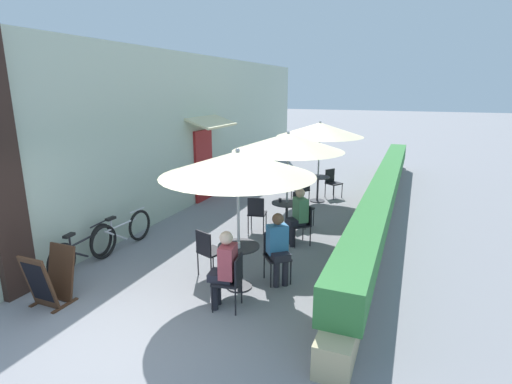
% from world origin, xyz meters
% --- Properties ---
extents(ground_plane, '(120.00, 120.00, 0.00)m').
position_xyz_m(ground_plane, '(0.00, 0.00, 0.00)').
color(ground_plane, gray).
extents(cafe_facade_wall, '(0.98, 15.08, 4.20)m').
position_xyz_m(cafe_facade_wall, '(-2.54, 7.40, 2.09)').
color(cafe_facade_wall, '#B2C1AD').
rests_on(cafe_facade_wall, ground_plane).
extents(planter_hedge, '(0.60, 14.08, 1.01)m').
position_xyz_m(planter_hedge, '(2.75, 7.44, 0.54)').
color(planter_hedge, tan).
rests_on(planter_hedge, ground_plane).
extents(patio_table_near, '(0.70, 0.70, 0.75)m').
position_xyz_m(patio_table_near, '(0.84, 2.15, 0.52)').
color(patio_table_near, '#28282D').
rests_on(patio_table_near, ground_plane).
extents(patio_umbrella_near, '(2.49, 2.49, 2.38)m').
position_xyz_m(patio_umbrella_near, '(0.84, 2.15, 2.13)').
color(patio_umbrella_near, '#B7B7BC').
rests_on(patio_umbrella_near, ground_plane).
extents(cafe_chair_near_left, '(0.46, 0.46, 0.87)m').
position_xyz_m(cafe_chair_near_left, '(1.03, 1.49, 0.52)').
color(cafe_chair_near_left, black).
rests_on(cafe_chair_near_left, ground_plane).
extents(seated_patron_near_left, '(0.45, 0.38, 1.25)m').
position_xyz_m(seated_patron_near_left, '(0.92, 1.47, 0.69)').
color(seated_patron_near_left, '#23232D').
rests_on(seated_patron_near_left, ground_plane).
extents(cafe_chair_near_right, '(0.56, 0.56, 0.87)m').
position_xyz_m(cafe_chair_near_right, '(1.33, 2.65, 0.52)').
color(cafe_chair_near_right, black).
rests_on(cafe_chair_near_right, ground_plane).
extents(seated_patron_near_right, '(0.50, 0.51, 1.25)m').
position_xyz_m(seated_patron_near_right, '(1.40, 2.56, 0.69)').
color(seated_patron_near_right, '#23232D').
rests_on(seated_patron_near_right, ground_plane).
extents(cafe_chair_near_back, '(0.52, 0.52, 0.87)m').
position_xyz_m(cafe_chair_near_back, '(0.17, 2.33, 0.52)').
color(cafe_chair_near_back, black).
rests_on(cafe_chair_near_back, ground_plane).
extents(coffee_cup_near, '(0.07, 0.07, 0.09)m').
position_xyz_m(coffee_cup_near, '(0.88, 2.06, 0.80)').
color(coffee_cup_near, white).
rests_on(coffee_cup_near, patio_table_near).
extents(patio_table_mid, '(0.70, 0.70, 0.75)m').
position_xyz_m(patio_table_mid, '(0.80, 4.91, 0.52)').
color(patio_table_mid, '#28282D').
rests_on(patio_table_mid, ground_plane).
extents(patio_umbrella_mid, '(2.49, 2.49, 2.38)m').
position_xyz_m(patio_umbrella_mid, '(0.80, 4.91, 2.13)').
color(patio_umbrella_mid, '#B7B7BC').
rests_on(patio_umbrella_mid, ground_plane).
extents(cafe_chair_mid_left, '(0.56, 0.56, 0.87)m').
position_xyz_m(cafe_chair_mid_left, '(1.31, 4.44, 0.52)').
color(cafe_chair_mid_left, black).
rests_on(cafe_chair_mid_left, ground_plane).
extents(seated_patron_mid_left, '(0.51, 0.50, 1.25)m').
position_xyz_m(seated_patron_mid_left, '(1.23, 4.37, 0.69)').
color(seated_patron_mid_left, '#23232D').
rests_on(seated_patron_mid_left, ground_plane).
extents(cafe_chair_mid_right, '(0.51, 0.51, 0.87)m').
position_xyz_m(cafe_chair_mid_right, '(0.96, 5.59, 0.52)').
color(cafe_chair_mid_right, black).
rests_on(cafe_chair_mid_right, ground_plane).
extents(cafe_chair_mid_back, '(0.47, 0.47, 0.87)m').
position_xyz_m(cafe_chair_mid_back, '(0.14, 4.70, 0.52)').
color(cafe_chair_mid_back, black).
rests_on(cafe_chair_mid_back, ground_plane).
extents(coffee_cup_mid, '(0.07, 0.07, 0.09)m').
position_xyz_m(coffee_cup_mid, '(0.65, 4.87, 0.80)').
color(coffee_cup_mid, '#232328').
rests_on(coffee_cup_mid, patio_table_mid).
extents(patio_table_far, '(0.70, 0.70, 0.75)m').
position_xyz_m(patio_table_far, '(0.82, 7.89, 0.52)').
color(patio_table_far, '#28282D').
rests_on(patio_table_far, ground_plane).
extents(patio_umbrella_far, '(2.49, 2.49, 2.38)m').
position_xyz_m(patio_umbrella_far, '(0.82, 7.89, 2.13)').
color(patio_umbrella_far, '#B7B7BC').
rests_on(patio_umbrella_far, ground_plane).
extents(cafe_chair_far_left, '(0.55, 0.55, 0.87)m').
position_xyz_m(cafe_chair_far_left, '(1.13, 8.51, 0.52)').
color(cafe_chair_far_left, black).
rests_on(cafe_chair_far_left, ground_plane).
extents(cafe_chair_far_right, '(0.55, 0.55, 0.87)m').
position_xyz_m(cafe_chair_far_right, '(0.52, 7.27, 0.52)').
color(cafe_chair_far_right, black).
rests_on(cafe_chair_far_right, ground_plane).
extents(bicycle_leaning, '(0.23, 1.75, 0.77)m').
position_xyz_m(bicycle_leaning, '(-2.20, 1.77, 0.35)').
color(bicycle_leaning, black).
rests_on(bicycle_leaning, ground_plane).
extents(bicycle_second, '(0.12, 1.76, 0.78)m').
position_xyz_m(bicycle_second, '(-2.11, 2.78, 0.36)').
color(bicycle_second, black).
rests_on(bicycle_second, ground_plane).
extents(menu_board, '(0.54, 0.64, 0.89)m').
position_xyz_m(menu_board, '(-1.65, 0.57, 0.44)').
color(menu_board, '#422819').
rests_on(menu_board, ground_plane).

